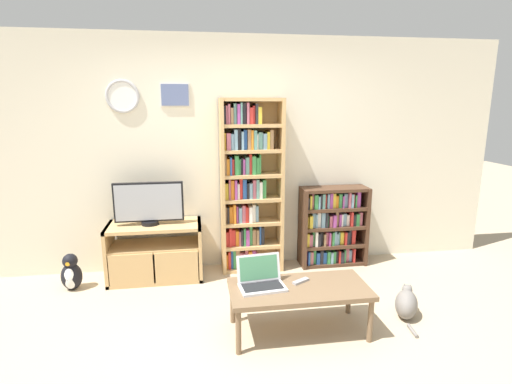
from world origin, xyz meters
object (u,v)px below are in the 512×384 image
laptop (261,279)px  cat (406,303)px  bookshelf_tall (248,186)px  penguin_figurine (71,274)px  coffee_table (299,291)px  remote_near_laptop (301,281)px  television (149,203)px  tv_stand (155,251)px  bookshelf_short (331,226)px

laptop → cat: 1.37m
bookshelf_tall → penguin_figurine: (-1.86, -0.27, -0.80)m
coffee_table → remote_near_laptop: bearing=66.8°
laptop → remote_near_laptop: (0.34, 0.02, -0.05)m
laptop → penguin_figurine: (-1.79, 1.04, -0.29)m
coffee_table → remote_near_laptop: 0.10m
remote_near_laptop → cat: bearing=-120.0°
television → laptop: 1.60m
tv_stand → remote_near_laptop: (1.30, -1.17, 0.11)m
tv_stand → cat: (2.28, -1.16, -0.18)m
television → penguin_figurine: 1.05m
television → remote_near_laptop: (1.34, -1.17, -0.43)m
laptop → cat: size_ratio=0.77×
bookshelf_tall → cat: size_ratio=3.76×
bookshelf_short → coffee_table: (-0.75, -1.37, -0.10)m
tv_stand → bookshelf_tall: size_ratio=0.52×
bookshelf_tall → coffee_table: bearing=-80.1°
television → laptop: television is taller
bookshelf_tall → tv_stand: bearing=-172.9°
television → bookshelf_short: size_ratio=0.77×
penguin_figurine → cat: bearing=-18.1°
remote_near_laptop → tv_stand: bearing=17.8°
bookshelf_tall → cat: 1.99m
remote_near_laptop → cat: remote_near_laptop is taller
penguin_figurine → bookshelf_short: bearing=5.4°
remote_near_laptop → cat: size_ratio=0.31×
tv_stand → penguin_figurine: bearing=-170.1°
penguin_figurine → tv_stand: bearing=9.9°
television → coffee_table: (1.30, -1.25, -0.48)m
coffee_table → laptop: (-0.31, 0.06, 0.10)m
coffee_table → cat: (1.02, 0.09, -0.24)m
bookshelf_short → coffee_table: bearing=-118.5°
bookshelf_short → cat: (0.27, -1.29, -0.33)m
bookshelf_tall → penguin_figurine: bearing=-171.7°
bookshelf_short → bookshelf_tall: bearing=179.7°
cat → penguin_figurine: 3.28m
cat → penguin_figurine: (-3.12, 1.02, 0.05)m
tv_stand → bookshelf_tall: 1.23m
bookshelf_short → penguin_figurine: 2.87m
television → penguin_figurine: television is taller
television → remote_near_laptop: bearing=-41.2°
remote_near_laptop → coffee_table: bearing=126.5°
remote_near_laptop → cat: 1.02m
laptop → penguin_figurine: size_ratio=1.03×
tv_stand → remote_near_laptop: tv_stand is taller
tv_stand → bookshelf_short: 2.02m
tv_stand → television: television is taller
penguin_figurine → coffee_table: bearing=-27.7°
television → tv_stand: bearing=-4.4°
television → bookshelf_tall: bearing=6.7°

